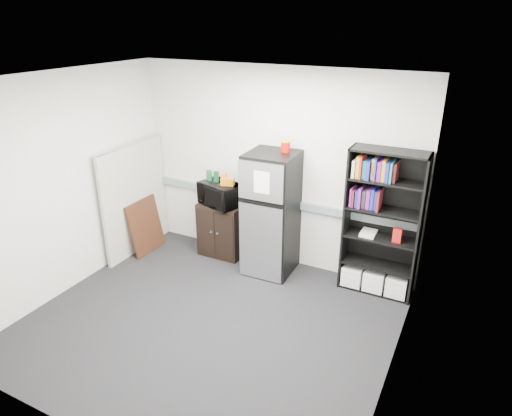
{
  "coord_description": "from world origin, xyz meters",
  "views": [
    {
      "loc": [
        2.43,
        -3.59,
        3.26
      ],
      "look_at": [
        0.15,
        0.9,
        1.12
      ],
      "focal_mm": 32.0,
      "sensor_mm": 36.0,
      "label": 1
    }
  ],
  "objects_px": {
    "cubicle_partition": "(135,199)",
    "microwave": "(220,194)",
    "cabinet": "(222,229)",
    "refrigerator": "(271,214)",
    "bookshelf": "(382,225)"
  },
  "relations": [
    {
      "from": "cabinet",
      "to": "refrigerator",
      "type": "distance_m",
      "value": 0.93
    },
    {
      "from": "bookshelf",
      "to": "cabinet",
      "type": "bearing_deg",
      "value": -178.35
    },
    {
      "from": "cabinet",
      "to": "microwave",
      "type": "bearing_deg",
      "value": -90.0
    },
    {
      "from": "cubicle_partition",
      "to": "microwave",
      "type": "relative_size",
      "value": 2.8
    },
    {
      "from": "cubicle_partition",
      "to": "microwave",
      "type": "bearing_deg",
      "value": 18.71
    },
    {
      "from": "cubicle_partition",
      "to": "cabinet",
      "type": "xyz_separation_m",
      "value": [
        1.2,
        0.42,
        -0.42
      ]
    },
    {
      "from": "cabinet",
      "to": "refrigerator",
      "type": "xyz_separation_m",
      "value": [
        0.82,
        -0.08,
        0.44
      ]
    },
    {
      "from": "cabinet",
      "to": "microwave",
      "type": "xyz_separation_m",
      "value": [
        0.0,
        -0.02,
        0.56
      ]
    },
    {
      "from": "bookshelf",
      "to": "microwave",
      "type": "relative_size",
      "value": 3.2
    },
    {
      "from": "cabinet",
      "to": "microwave",
      "type": "height_order",
      "value": "microwave"
    },
    {
      "from": "microwave",
      "to": "cubicle_partition",
      "type": "bearing_deg",
      "value": -145.37
    },
    {
      "from": "bookshelf",
      "to": "cabinet",
      "type": "height_order",
      "value": "bookshelf"
    },
    {
      "from": "cubicle_partition",
      "to": "cabinet",
      "type": "bearing_deg",
      "value": 19.39
    },
    {
      "from": "cubicle_partition",
      "to": "refrigerator",
      "type": "distance_m",
      "value": 2.04
    },
    {
      "from": "cubicle_partition",
      "to": "refrigerator",
      "type": "bearing_deg",
      "value": 9.61
    }
  ]
}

